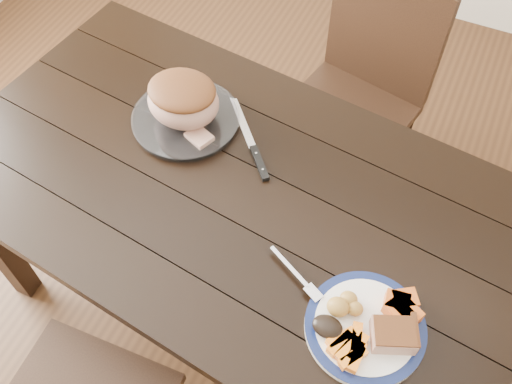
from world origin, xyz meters
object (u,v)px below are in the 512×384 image
at_px(dining_table, 233,206).
at_px(serving_platter, 186,120).
at_px(pork_slice, 393,335).
at_px(chair_far, 361,88).
at_px(fork, 299,277).
at_px(roast_joint, 183,101).
at_px(dinner_plate, 365,327).
at_px(carving_knife, 255,153).

height_order(dining_table, serving_platter, serving_platter).
relative_size(serving_platter, pork_slice, 3.23).
distance_m(dining_table, serving_platter, 0.29).
height_order(dining_table, chair_far, chair_far).
xyz_separation_m(fork, roast_joint, (-0.49, 0.34, 0.06)).
xyz_separation_m(dining_table, pork_slice, (0.51, -0.24, 0.13)).
bearing_deg(fork, pork_slice, 14.72).
distance_m(serving_platter, roast_joint, 0.08).
distance_m(chair_far, serving_platter, 0.73).
xyz_separation_m(dining_table, dinner_plate, (0.45, -0.23, 0.10)).
relative_size(chair_far, carving_knife, 3.71).
relative_size(dining_table, roast_joint, 8.16).
bearing_deg(roast_joint, dining_table, -34.38).
xyz_separation_m(dinner_plate, pork_slice, (0.06, -0.01, 0.03)).
bearing_deg(chair_far, dining_table, 90.51).
height_order(serving_platter, carving_knife, serving_platter).
height_order(roast_joint, carving_knife, roast_joint).
bearing_deg(carving_knife, pork_slice, 11.76).
bearing_deg(fork, roast_joint, 172.61).
bearing_deg(serving_platter, chair_far, 57.17).
bearing_deg(carving_knife, dinner_plate, 8.56).
relative_size(dinner_plate, pork_slice, 2.91).
distance_m(chair_far, carving_knife, 0.66).
relative_size(dinner_plate, fork, 1.66).
height_order(chair_far, pork_slice, chair_far).
relative_size(dining_table, pork_slice, 17.86).
xyz_separation_m(dinner_plate, serving_platter, (-0.68, 0.39, 0.00)).
distance_m(dining_table, dinner_plate, 0.52).
bearing_deg(dining_table, chair_far, 78.60).
distance_m(chair_far, dinner_plate, 1.04).
height_order(chair_far, carving_knife, chair_far).
bearing_deg(fork, dining_table, 172.64).
xyz_separation_m(dinner_plate, fork, (-0.18, 0.05, 0.01)).
bearing_deg(pork_slice, carving_knife, 144.16).
relative_size(serving_platter, roast_joint, 1.47).
bearing_deg(pork_slice, chair_far, 110.57).
bearing_deg(fork, carving_knife, 156.73).
relative_size(chair_far, fork, 5.59).
height_order(dining_table, fork, fork).
xyz_separation_m(serving_platter, carving_knife, (0.23, -0.03, -0.00)).
bearing_deg(dining_table, carving_knife, 86.56).
height_order(chair_far, fork, chair_far).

